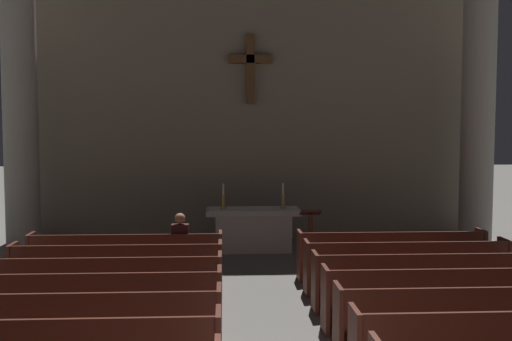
# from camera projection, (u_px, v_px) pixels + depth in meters

# --- Properties ---
(pew_left_row_4) EXTENTS (3.61, 0.50, 0.95)m
(pew_left_row_4) POSITION_uv_depth(u_px,v_px,m) (76.00, 326.00, 7.73)
(pew_left_row_4) COLOR #4C2319
(pew_left_row_4) RESTS_ON ground
(pew_left_row_5) EXTENTS (3.61, 0.50, 0.95)m
(pew_left_row_5) POSITION_uv_depth(u_px,v_px,m) (93.00, 303.00, 8.73)
(pew_left_row_5) COLOR #4C2319
(pew_left_row_5) RESTS_ON ground
(pew_left_row_6) EXTENTS (3.61, 0.50, 0.95)m
(pew_left_row_6) POSITION_uv_depth(u_px,v_px,m) (107.00, 285.00, 9.73)
(pew_left_row_6) COLOR #4C2319
(pew_left_row_6) RESTS_ON ground
(pew_left_row_7) EXTENTS (3.61, 0.50, 0.95)m
(pew_left_row_7) POSITION_uv_depth(u_px,v_px,m) (117.00, 270.00, 10.72)
(pew_left_row_7) COLOR #4C2319
(pew_left_row_7) RESTS_ON ground
(pew_left_row_8) EXTENTS (3.61, 0.50, 0.95)m
(pew_left_row_8) POSITION_uv_depth(u_px,v_px,m) (126.00, 258.00, 11.72)
(pew_left_row_8) COLOR #4C2319
(pew_left_row_8) RESTS_ON ground
(pew_right_row_4) EXTENTS (3.61, 0.50, 0.95)m
(pew_right_row_4) POSITION_uv_depth(u_px,v_px,m) (475.00, 320.00, 8.00)
(pew_right_row_4) COLOR #4C2319
(pew_right_row_4) RESTS_ON ground
(pew_right_row_5) EXTENTS (3.61, 0.50, 0.95)m
(pew_right_row_5) POSITION_uv_depth(u_px,v_px,m) (447.00, 298.00, 9.00)
(pew_right_row_5) COLOR #4C2319
(pew_right_row_5) RESTS_ON ground
(pew_right_row_6) EXTENTS (3.61, 0.50, 0.95)m
(pew_right_row_6) POSITION_uv_depth(u_px,v_px,m) (425.00, 281.00, 9.99)
(pew_right_row_6) COLOR #4C2319
(pew_right_row_6) RESTS_ON ground
(pew_right_row_7) EXTENTS (3.61, 0.50, 0.95)m
(pew_right_row_7) POSITION_uv_depth(u_px,v_px,m) (406.00, 266.00, 10.99)
(pew_right_row_7) COLOR #4C2319
(pew_right_row_7) RESTS_ON ground
(pew_right_row_8) EXTENTS (3.61, 0.50, 0.95)m
(pew_right_row_8) POSITION_uv_depth(u_px,v_px,m) (391.00, 255.00, 11.99)
(pew_right_row_8) COLOR #4C2319
(pew_right_row_8) RESTS_ON ground
(column_left_third) EXTENTS (1.15, 1.15, 7.46)m
(column_left_third) POSITION_uv_depth(u_px,v_px,m) (20.00, 95.00, 13.97)
(column_left_third) COLOR #9E998E
(column_left_third) RESTS_ON ground
(column_right_third) EXTENTS (1.15, 1.15, 7.46)m
(column_right_third) POSITION_uv_depth(u_px,v_px,m) (478.00, 96.00, 14.52)
(column_right_third) COLOR #9E998E
(column_right_third) RESTS_ON ground
(altar) EXTENTS (2.20, 0.90, 1.01)m
(altar) POSITION_uv_depth(u_px,v_px,m) (253.00, 229.00, 14.62)
(altar) COLOR #BCB7AD
(altar) RESTS_ON ground
(candlestick_left) EXTENTS (0.16, 0.16, 0.59)m
(candlestick_left) POSITION_uv_depth(u_px,v_px,m) (223.00, 201.00, 14.54)
(candlestick_left) COLOR #B79338
(candlestick_left) RESTS_ON altar
(candlestick_right) EXTENTS (0.16, 0.16, 0.59)m
(candlestick_right) POSITION_uv_depth(u_px,v_px,m) (283.00, 201.00, 14.61)
(candlestick_right) COLOR #B79338
(candlestick_right) RESTS_ON altar
(apse_with_cross) EXTENTS (11.74, 0.46, 7.96)m
(apse_with_cross) POSITION_uv_depth(u_px,v_px,m) (250.00, 86.00, 16.13)
(apse_with_cross) COLOR gray
(apse_with_cross) RESTS_ON ground
(lectern) EXTENTS (0.44, 0.36, 1.15)m
(lectern) POSITION_uv_depth(u_px,v_px,m) (311.00, 237.00, 13.49)
(lectern) COLOR #4C2319
(lectern) RESTS_ON ground
(lone_worshipper) EXTENTS (0.32, 0.43, 1.32)m
(lone_worshipper) POSITION_uv_depth(u_px,v_px,m) (181.00, 245.00, 11.80)
(lone_worshipper) COLOR #26262B
(lone_worshipper) RESTS_ON ground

